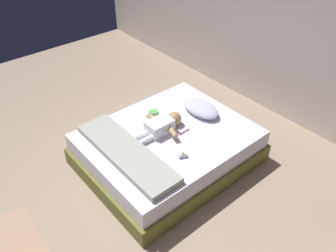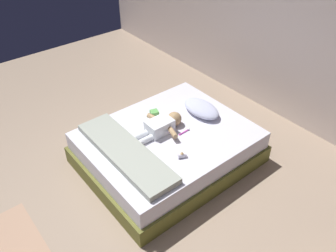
{
  "view_description": "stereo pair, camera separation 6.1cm",
  "coord_description": "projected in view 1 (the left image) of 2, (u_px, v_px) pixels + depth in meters",
  "views": [
    {
      "loc": [
        2.01,
        -0.75,
        2.78
      ],
      "look_at": [
        -0.25,
        1.16,
        0.52
      ],
      "focal_mm": 36.93,
      "sensor_mm": 36.0,
      "label": 1
    },
    {
      "loc": [
        2.05,
        -0.7,
        2.78
      ],
      "look_at": [
        -0.25,
        1.16,
        0.52
      ],
      "focal_mm": 36.93,
      "sensor_mm": 36.0,
      "label": 2
    }
  ],
  "objects": [
    {
      "name": "toothbrush",
      "position": [
        184.0,
        132.0,
        3.8
      ],
      "size": [
        0.02,
        0.15,
        0.02
      ],
      "color": "#BD3EA7",
      "rests_on": "bed"
    },
    {
      "name": "toy_block",
      "position": [
        154.0,
        114.0,
        4.0
      ],
      "size": [
        0.11,
        0.11,
        0.09
      ],
      "color": "#67BC5A",
      "rests_on": "bed"
    },
    {
      "name": "wall_behind_bed",
      "position": [
        304.0,
        9.0,
        3.95
      ],
      "size": [
        8.0,
        0.12,
        2.89
      ],
      "primitive_type": "cube",
      "color": "beige",
      "rests_on": "ground_plane"
    },
    {
      "name": "pillow",
      "position": [
        201.0,
        108.0,
        4.06
      ],
      "size": [
        0.5,
        0.29,
        0.12
      ],
      "color": "silver",
      "rests_on": "bed"
    },
    {
      "name": "ground_plane",
      "position": [
        92.0,
        229.0,
        3.29
      ],
      "size": [
        8.0,
        8.0,
        0.0
      ],
      "primitive_type": "plane",
      "color": "gray"
    },
    {
      "name": "baby",
      "position": [
        162.0,
        125.0,
        3.78
      ],
      "size": [
        0.51,
        0.62,
        0.16
      ],
      "color": "white",
      "rests_on": "bed"
    },
    {
      "name": "bed",
      "position": [
        168.0,
        148.0,
        3.92
      ],
      "size": [
        1.48,
        1.84,
        0.42
      ],
      "color": "brown",
      "rests_on": "ground_plane"
    },
    {
      "name": "baby_bottle",
      "position": [
        183.0,
        155.0,
        3.46
      ],
      "size": [
        0.08,
        0.1,
        0.07
      ],
      "color": "white",
      "rests_on": "bed"
    },
    {
      "name": "blanket",
      "position": [
        126.0,
        153.0,
        3.48
      ],
      "size": [
        1.33,
        0.37,
        0.07
      ],
      "color": "#A2A898",
      "rests_on": "bed"
    }
  ]
}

